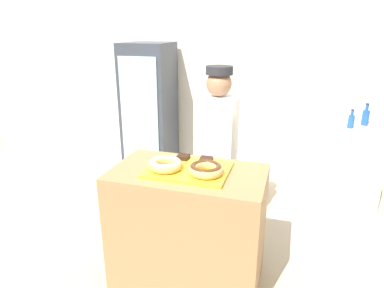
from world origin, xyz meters
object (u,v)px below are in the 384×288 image
at_px(serving_tray, 188,170).
at_px(chest_freezer, 331,165).
at_px(donut_chocolate_glaze, 206,169).
at_px(donut_light_glaze, 165,164).
at_px(bottle_blue, 366,117).
at_px(brownie_back_right, 206,160).
at_px(brownie_back_left, 183,157).
at_px(bottle_blue_b, 351,121).
at_px(baker_person, 217,155).
at_px(beverage_fridge, 150,114).

bearing_deg(serving_tray, chest_freezer, 55.84).
distance_m(serving_tray, donut_chocolate_glaze, 0.18).
distance_m(serving_tray, donut_light_glaze, 0.18).
bearing_deg(bottle_blue, brownie_back_right, -127.93).
xyz_separation_m(serving_tray, chest_freezer, (1.18, 1.73, -0.51)).
height_order(donut_light_glaze, chest_freezer, donut_light_glaze).
distance_m(chest_freezer, bottle_blue, 0.67).
bearing_deg(donut_light_glaze, chest_freezer, 53.56).
distance_m(serving_tray, brownie_back_left, 0.19).
bearing_deg(serving_tray, brownie_back_right, 60.49).
bearing_deg(chest_freezer, brownie_back_right, -124.62).
bearing_deg(bottle_blue, bottle_blue_b, -134.32).
height_order(serving_tray, bottle_blue, bottle_blue).
height_order(brownie_back_right, bottle_blue, bottle_blue).
distance_m(brownie_back_left, baker_person, 0.47).
bearing_deg(serving_tray, bottle_blue_b, 53.48).
relative_size(brownie_back_left, bottle_blue, 0.37).
height_order(brownie_back_left, bottle_blue_b, bottle_blue_b).
xyz_separation_m(chest_freezer, bottle_blue, (0.32, 0.23, 0.54)).
height_order(brownie_back_left, beverage_fridge, beverage_fridge).
xyz_separation_m(serving_tray, baker_person, (0.09, 0.58, -0.08)).
distance_m(beverage_fridge, bottle_blue, 2.58).
relative_size(brownie_back_left, chest_freezer, 0.10).
bearing_deg(bottle_blue_b, brownie_back_right, -127.18).
distance_m(brownie_back_right, bottle_blue, 2.28).
relative_size(donut_chocolate_glaze, baker_person, 0.15).
bearing_deg(brownie_back_left, bottle_blue_b, 48.86).
height_order(donut_light_glaze, beverage_fridge, beverage_fridge).
height_order(donut_light_glaze, bottle_blue, bottle_blue).
relative_size(beverage_fridge, bottle_blue_b, 8.49).
distance_m(serving_tray, chest_freezer, 2.16).
bearing_deg(donut_chocolate_glaze, brownie_back_left, 136.72).
xyz_separation_m(brownie_back_left, bottle_blue, (1.59, 1.80, 0.00)).
xyz_separation_m(baker_person, beverage_fridge, (-1.16, 1.14, 0.02)).
xyz_separation_m(beverage_fridge, chest_freezer, (2.25, 0.01, -0.44)).
height_order(serving_tray, donut_light_glaze, donut_light_glaze).
bearing_deg(bottle_blue, brownie_back_left, -131.47).
distance_m(bottle_blue, bottle_blue_b, 0.24).
height_order(donut_chocolate_glaze, baker_person, baker_person).
bearing_deg(bottle_blue, baker_person, -135.59).
distance_m(donut_light_glaze, bottle_blue, 2.61).
bearing_deg(baker_person, bottle_blue, 44.41).
height_order(baker_person, bottle_blue_b, baker_person).
height_order(baker_person, bottle_blue, baker_person).
relative_size(serving_tray, donut_light_glaze, 2.37).
bearing_deg(bottle_blue, beverage_fridge, -174.77).
bearing_deg(chest_freezer, bottle_blue_b, 20.30).
distance_m(baker_person, chest_freezer, 1.64).
xyz_separation_m(chest_freezer, bottle_blue_b, (0.15, 0.05, 0.52)).
bearing_deg(donut_chocolate_glaze, serving_tray, 156.37).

